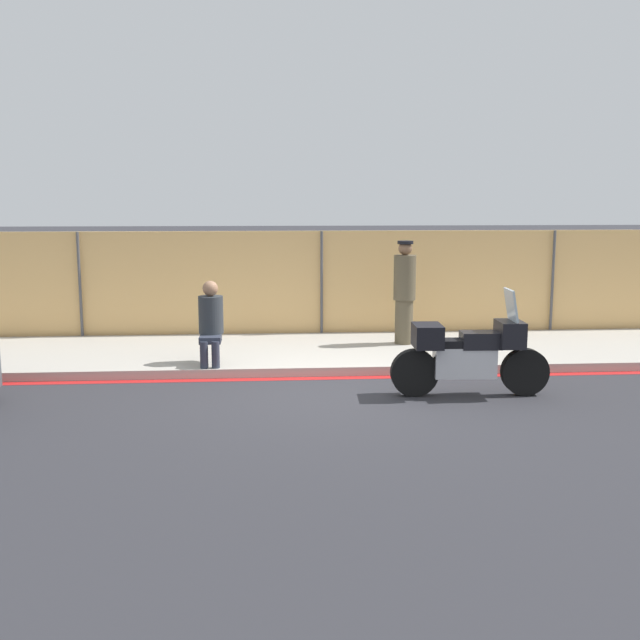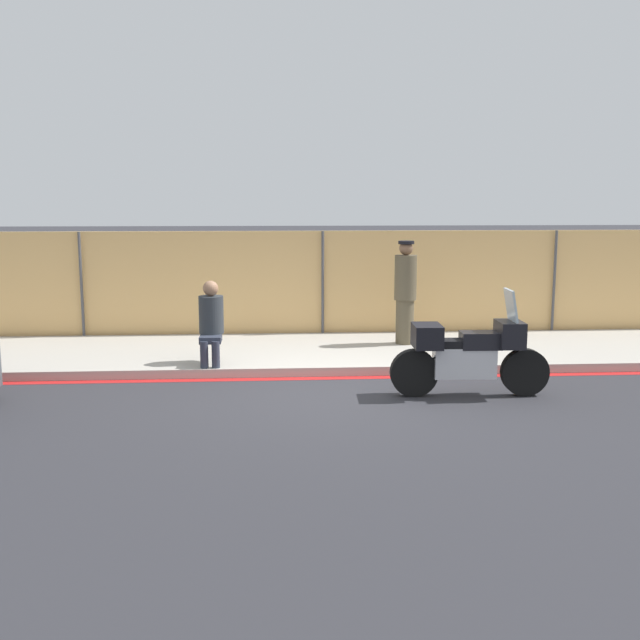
# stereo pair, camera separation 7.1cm
# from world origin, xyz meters

# --- Properties ---
(ground_plane) EXTENTS (120.00, 120.00, 0.00)m
(ground_plane) POSITION_xyz_m (0.00, 0.00, 0.00)
(ground_plane) COLOR #2D2D33
(sidewalk) EXTENTS (31.95, 2.86, 0.13)m
(sidewalk) POSITION_xyz_m (0.00, 2.38, 0.07)
(sidewalk) COLOR #ADA89E
(sidewalk) RESTS_ON ground_plane
(curb_paint_stripe) EXTENTS (31.95, 0.18, 0.01)m
(curb_paint_stripe) POSITION_xyz_m (0.00, 0.86, 0.00)
(curb_paint_stripe) COLOR red
(curb_paint_stripe) RESTS_ON ground_plane
(storefront_fence) EXTENTS (30.35, 0.17, 1.99)m
(storefront_fence) POSITION_xyz_m (-0.00, 3.90, 0.99)
(storefront_fence) COLOR #E5B26B
(storefront_fence) RESTS_ON ground_plane
(motorcycle) EXTENTS (2.09, 0.55, 1.41)m
(motorcycle) POSITION_xyz_m (1.63, -0.22, 0.57)
(motorcycle) COLOR black
(motorcycle) RESTS_ON ground_plane
(officer_standing) EXTENTS (0.37, 0.37, 1.74)m
(officer_standing) POSITION_xyz_m (1.31, 2.68, 1.03)
(officer_standing) COLOR brown
(officer_standing) RESTS_ON sidewalk
(person_seated_on_curb) EXTENTS (0.37, 0.64, 1.23)m
(person_seated_on_curb) POSITION_xyz_m (-1.83, 1.39, 0.81)
(person_seated_on_curb) COLOR #2D3342
(person_seated_on_curb) RESTS_ON sidewalk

